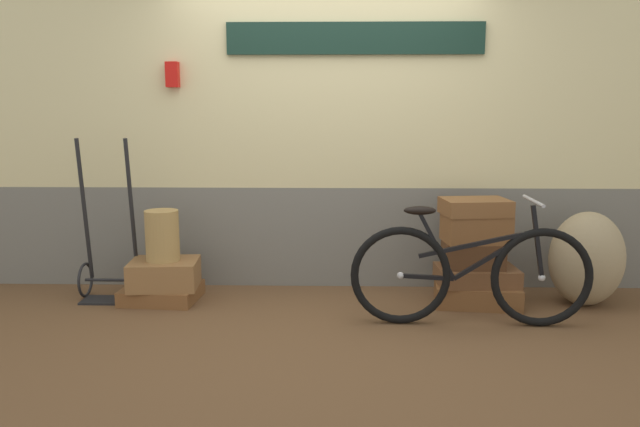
% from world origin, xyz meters
% --- Properties ---
extents(ground, '(9.68, 5.20, 0.06)m').
position_xyz_m(ground, '(0.00, 0.00, -0.03)').
color(ground, brown).
extents(station_building, '(7.68, 0.74, 2.75)m').
position_xyz_m(station_building, '(0.01, 0.85, 1.38)').
color(station_building, slate).
rests_on(station_building, ground).
extents(suitcase_0, '(0.60, 0.51, 0.12)m').
position_xyz_m(suitcase_0, '(-1.29, 0.33, 0.06)').
color(suitcase_0, brown).
rests_on(suitcase_0, ground).
extents(suitcase_1, '(0.54, 0.44, 0.21)m').
position_xyz_m(suitcase_1, '(-1.26, 0.30, 0.22)').
color(suitcase_1, olive).
rests_on(suitcase_1, suitcase_0).
extents(suitcase_2, '(0.68, 0.49, 0.16)m').
position_xyz_m(suitcase_2, '(1.17, 0.29, 0.08)').
color(suitcase_2, brown).
rests_on(suitcase_2, ground).
extents(suitcase_3, '(0.62, 0.40, 0.13)m').
position_xyz_m(suitcase_3, '(1.16, 0.29, 0.23)').
color(suitcase_3, brown).
rests_on(suitcase_3, suitcase_2).
extents(suitcase_4, '(0.45, 0.28, 0.19)m').
position_xyz_m(suitcase_4, '(1.12, 0.29, 0.39)').
color(suitcase_4, '#4C2D19').
rests_on(suitcase_4, suitcase_3).
extents(suitcase_5, '(0.51, 0.36, 0.21)m').
position_xyz_m(suitcase_5, '(1.14, 0.31, 0.59)').
color(suitcase_5, brown).
rests_on(suitcase_5, suitcase_4).
extents(suitcase_6, '(0.52, 0.41, 0.12)m').
position_xyz_m(suitcase_6, '(1.13, 0.32, 0.76)').
color(suitcase_6, brown).
rests_on(suitcase_6, suitcase_5).
extents(wicker_basket, '(0.26, 0.26, 0.39)m').
position_xyz_m(wicker_basket, '(-1.26, 0.31, 0.53)').
color(wicker_basket, '#A8844C').
rests_on(wicker_basket, suitcase_1).
extents(luggage_trolley, '(0.46, 0.36, 1.27)m').
position_xyz_m(luggage_trolley, '(-1.71, 0.38, 0.29)').
color(luggage_trolley, black).
rests_on(luggage_trolley, ground).
extents(burlap_sack, '(0.56, 0.47, 0.73)m').
position_xyz_m(burlap_sack, '(1.99, 0.30, 0.36)').
color(burlap_sack, '#9E8966').
rests_on(burlap_sack, ground).
extents(bicycle, '(1.66, 0.46, 0.89)m').
position_xyz_m(bicycle, '(1.00, -0.17, 0.37)').
color(bicycle, black).
rests_on(bicycle, ground).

